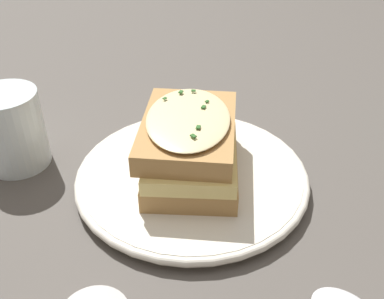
# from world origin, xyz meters

# --- Properties ---
(ground_plane) EXTENTS (2.40, 2.40, 0.00)m
(ground_plane) POSITION_xyz_m (0.00, 0.00, 0.00)
(ground_plane) COLOR #514C47
(dinner_plate) EXTENTS (0.27, 0.27, 0.02)m
(dinner_plate) POSITION_xyz_m (0.02, -0.01, 0.01)
(dinner_plate) COLOR silver
(dinner_plate) RESTS_ON ground_plane
(sandwich) EXTENTS (0.18, 0.17, 0.07)m
(sandwich) POSITION_xyz_m (0.02, -0.01, 0.05)
(sandwich) COLOR #B2844C
(sandwich) RESTS_ON dinner_plate
(water_glass) EXTENTS (0.08, 0.08, 0.09)m
(water_glass) POSITION_xyz_m (-0.07, 0.18, 0.05)
(water_glass) COLOR silver
(water_glass) RESTS_ON ground_plane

